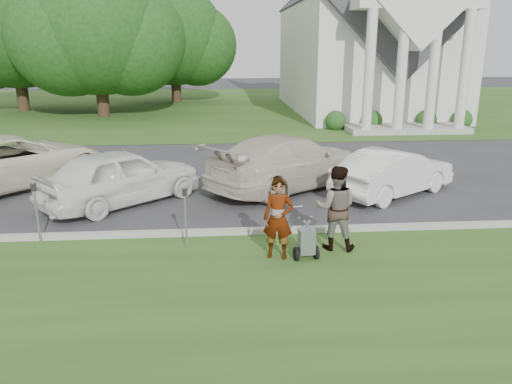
{
  "coord_description": "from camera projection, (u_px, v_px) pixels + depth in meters",
  "views": [
    {
      "loc": [
        -0.79,
        -10.53,
        4.32
      ],
      "look_at": [
        0.02,
        0.0,
        1.21
      ],
      "focal_mm": 35.0,
      "sensor_mm": 36.0,
      "label": 1
    }
  ],
  "objects": [
    {
      "name": "tree_left",
      "position": [
        97.0,
        32.0,
        30.35
      ],
      "size": [
        10.63,
        8.4,
        9.71
      ],
      "color": "#332316",
      "rests_on": "ground"
    },
    {
      "name": "tree_back",
      "position": [
        174.0,
        40.0,
        38.4
      ],
      "size": [
        9.61,
        7.6,
        8.89
      ],
      "color": "#332316",
      "rests_on": "ground"
    },
    {
      "name": "car_c",
      "position": [
        289.0,
        162.0,
        15.57
      ],
      "size": [
        5.97,
        5.31,
        1.66
      ],
      "primitive_type": "imported",
      "rotation": [
        0.0,
        0.0,
        2.22
      ],
      "color": "beige",
      "rests_on": "ground"
    },
    {
      "name": "car_b",
      "position": [
        121.0,
        176.0,
        14.0
      ],
      "size": [
        4.72,
        4.49,
        1.58
      ],
      "primitive_type": "imported",
      "rotation": [
        0.0,
        0.0,
        2.3
      ],
      "color": "white",
      "rests_on": "ground"
    },
    {
      "name": "parking_meter_near",
      "position": [
        185.0,
        210.0,
        10.82
      ],
      "size": [
        0.1,
        0.09,
        1.41
      ],
      "color": "#96989E",
      "rests_on": "ground"
    },
    {
      "name": "tree_far",
      "position": [
        13.0,
        24.0,
        32.61
      ],
      "size": [
        11.64,
        9.2,
        10.73
      ],
      "color": "#332316",
      "rests_on": "ground"
    },
    {
      "name": "ground",
      "position": [
        255.0,
        243.0,
        11.35
      ],
      "size": [
        120.0,
        120.0,
        0.0
      ],
      "primitive_type": "plane",
      "color": "#333335",
      "rests_on": "ground"
    },
    {
      "name": "striping_cart",
      "position": [
        306.0,
        242.0,
        10.36
      ],
      "size": [
        0.53,
        1.03,
        0.92
      ],
      "rotation": [
        0.0,
        0.0,
        0.13
      ],
      "color": "black",
      "rests_on": "ground"
    },
    {
      "name": "church_lawn",
      "position": [
        228.0,
        106.0,
        37.17
      ],
      "size": [
        80.0,
        30.0,
        0.01
      ],
      "primitive_type": "cube",
      "color": "#2A521C",
      "rests_on": "ground"
    },
    {
      "name": "person_right",
      "position": [
        336.0,
        208.0,
        10.77
      ],
      "size": [
        1.04,
        0.89,
        1.87
      ],
      "primitive_type": "imported",
      "rotation": [
        0.0,
        0.0,
        2.91
      ],
      "color": "#999999",
      "rests_on": "ground"
    },
    {
      "name": "church",
      "position": [
        366.0,
        20.0,
        32.45
      ],
      "size": [
        9.19,
        19.0,
        24.1
      ],
      "color": "white",
      "rests_on": "ground"
    },
    {
      "name": "grass_strip",
      "position": [
        268.0,
        309.0,
        8.48
      ],
      "size": [
        80.0,
        7.0,
        0.01
      ],
      "primitive_type": "cube",
      "color": "#2A521C",
      "rests_on": "ground"
    },
    {
      "name": "car_a",
      "position": [
        12.0,
        161.0,
        15.68
      ],
      "size": [
        6.0,
        6.32,
        1.66
      ],
      "primitive_type": "imported",
      "rotation": [
        0.0,
        0.0,
        2.43
      ],
      "color": "#EEEACA",
      "rests_on": "ground"
    },
    {
      "name": "curb",
      "position": [
        253.0,
        231.0,
        11.85
      ],
      "size": [
        80.0,
        0.18,
        0.15
      ],
      "primitive_type": "cube",
      "color": "#9E9E93",
      "rests_on": "ground"
    },
    {
      "name": "parking_meter_far",
      "position": [
        36.0,
        205.0,
        11.06
      ],
      "size": [
        0.1,
        0.09,
        1.44
      ],
      "color": "#96989E",
      "rests_on": "ground"
    },
    {
      "name": "person_left",
      "position": [
        278.0,
        219.0,
        10.32
      ],
      "size": [
        0.72,
        0.57,
        1.72
      ],
      "primitive_type": "imported",
      "rotation": [
        0.0,
        0.0,
        -0.27
      ],
      "color": "#999999",
      "rests_on": "ground"
    },
    {
      "name": "car_d",
      "position": [
        394.0,
        172.0,
        14.85
      ],
      "size": [
        4.31,
        3.57,
        1.39
      ],
      "primitive_type": "imported",
      "rotation": [
        0.0,
        0.0,
        2.17
      ],
      "color": "white",
      "rests_on": "ground"
    }
  ]
}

